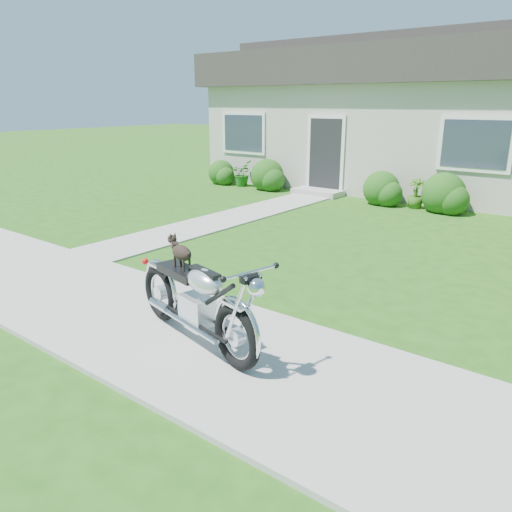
# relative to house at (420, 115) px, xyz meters

# --- Properties ---
(ground) EXTENTS (80.00, 80.00, 0.00)m
(ground) POSITION_rel_house_xyz_m (0.00, -11.99, -2.16)
(ground) COLOR #235114
(ground) RESTS_ON ground
(sidewalk) EXTENTS (24.00, 2.20, 0.04)m
(sidewalk) POSITION_rel_house_xyz_m (0.00, -11.99, -2.14)
(sidewalk) COLOR #9E9B93
(sidewalk) RESTS_ON ground
(walkway) EXTENTS (1.20, 8.00, 0.03)m
(walkway) POSITION_rel_house_xyz_m (-1.50, -6.99, -2.14)
(walkway) COLOR #9E9B93
(walkway) RESTS_ON ground
(house) EXTENTS (12.60, 7.03, 4.50)m
(house) POSITION_rel_house_xyz_m (0.00, 0.00, 0.00)
(house) COLOR beige
(house) RESTS_ON ground
(shrub_row) EXTENTS (10.51, 1.05, 1.05)m
(shrub_row) POSITION_rel_house_xyz_m (0.43, -3.49, -1.74)
(shrub_row) COLOR #205015
(shrub_row) RESTS_ON ground
(potted_plant_left) EXTENTS (0.88, 0.91, 0.78)m
(potted_plant_left) POSITION_rel_house_xyz_m (-4.25, -3.44, -1.77)
(potted_plant_left) COLOR #1D5E18
(potted_plant_left) RESTS_ON ground
(potted_plant_right) EXTENTS (0.55, 0.55, 0.74)m
(potted_plant_right) POSITION_rel_house_xyz_m (1.37, -3.44, -1.79)
(potted_plant_right) COLOR #36651B
(potted_plant_right) RESTS_ON ground
(motorcycle_with_dog) EXTENTS (2.19, 0.81, 1.12)m
(motorcycle_with_dog) POSITION_rel_house_xyz_m (2.26, -12.08, -1.62)
(motorcycle_with_dog) COLOR black
(motorcycle_with_dog) RESTS_ON sidewalk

